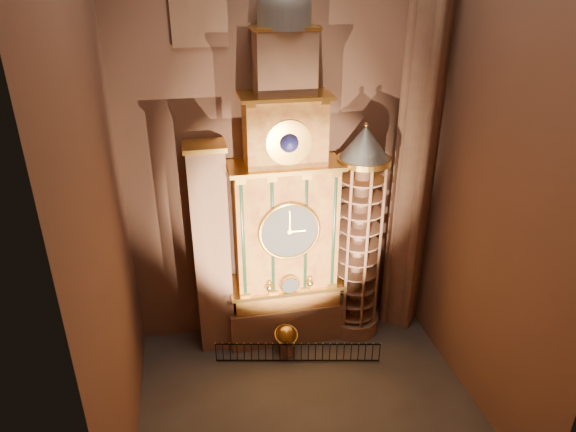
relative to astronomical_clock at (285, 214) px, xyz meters
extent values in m
plane|color=#383330|center=(0.00, -4.96, -6.68)|extent=(14.00, 14.00, 0.00)
plane|color=brown|center=(0.00, 1.04, 4.32)|extent=(22.00, 0.00, 22.00)
plane|color=brown|center=(-7.00, -4.96, 4.32)|extent=(0.00, 22.00, 22.00)
plane|color=brown|center=(7.00, -4.96, 4.32)|extent=(0.00, 22.00, 22.00)
cube|color=#8C634C|center=(0.00, 0.04, -5.68)|extent=(5.60, 2.20, 2.00)
cube|color=maroon|center=(0.00, 0.04, -4.18)|extent=(5.00, 2.00, 1.00)
cube|color=#ECB245|center=(0.00, -0.01, -3.63)|extent=(5.40, 2.30, 0.18)
cube|color=maroon|center=(0.00, 0.04, -0.68)|extent=(4.60, 2.00, 6.00)
cylinder|color=black|center=(-2.05, -0.82, -0.68)|extent=(0.32, 0.32, 5.60)
cylinder|color=black|center=(-0.75, -0.82, -0.68)|extent=(0.32, 0.32, 5.60)
cylinder|color=black|center=(0.75, -0.82, -0.68)|extent=(0.32, 0.32, 5.60)
cylinder|color=black|center=(2.05, -0.82, -0.68)|extent=(0.32, 0.32, 5.60)
cube|color=#ECB245|center=(0.00, -0.01, 2.37)|extent=(5.00, 2.25, 0.18)
cylinder|color=#2D3033|center=(0.00, -0.97, -0.38)|extent=(2.60, 0.12, 2.60)
torus|color=#ECB245|center=(0.00, -1.02, -0.38)|extent=(2.80, 0.16, 2.80)
cylinder|color=#ECB245|center=(0.00, -1.12, -3.08)|extent=(0.90, 0.10, 0.90)
sphere|color=#ECB245|center=(-0.95, -1.07, -3.13)|extent=(0.36, 0.36, 0.36)
sphere|color=#ECB245|center=(0.95, -1.07, -3.13)|extent=(0.36, 0.36, 0.36)
cube|color=maroon|center=(0.00, 0.04, 3.82)|extent=(3.40, 1.80, 3.00)
sphere|color=#0C0C3E|center=(0.00, -0.87, 3.62)|extent=(0.80, 0.80, 0.80)
cube|color=#ECB245|center=(0.00, -0.01, 5.37)|extent=(3.80, 2.00, 0.15)
cube|color=#8C634C|center=(0.00, 0.04, 6.62)|extent=(2.40, 1.60, 2.60)
sphere|color=slate|center=(0.00, 0.04, 8.72)|extent=(2.10, 2.10, 2.10)
cube|color=#8C634C|center=(-3.40, 0.04, -1.68)|extent=(1.60, 1.40, 10.00)
cube|color=#ECB245|center=(-3.40, -0.38, -3.68)|extent=(1.35, 0.10, 2.10)
cube|color=#521815|center=(-3.40, -0.44, -3.68)|extent=(1.05, 0.04, 1.75)
cube|color=#ECB245|center=(-3.40, -0.38, -1.08)|extent=(1.35, 0.10, 2.10)
cube|color=#521815|center=(-3.40, -0.44, -1.08)|extent=(1.05, 0.04, 1.75)
cube|color=#ECB245|center=(-3.40, -0.38, 1.52)|extent=(1.35, 0.10, 2.10)
cube|color=#521815|center=(-3.40, -0.44, 1.52)|extent=(1.05, 0.04, 1.75)
cube|color=#ECB245|center=(-3.40, 0.04, 3.42)|extent=(1.80, 1.60, 0.20)
cylinder|color=#8C634C|center=(3.50, -0.26, -6.28)|extent=(2.50, 2.50, 0.80)
cylinder|color=#8C634C|center=(3.50, -0.26, -1.78)|extent=(0.70, 0.70, 8.20)
cylinder|color=#ECB245|center=(3.50, -0.26, 2.42)|extent=(2.40, 2.40, 0.25)
cone|color=slate|center=(3.50, -0.26, 3.22)|extent=(2.30, 2.30, 1.50)
sphere|color=#ECB245|center=(3.50, -0.26, 4.02)|extent=(0.20, 0.20, 0.20)
cylinder|color=#8C634C|center=(6.10, 0.04, 4.32)|extent=(1.60, 1.60, 22.00)
cylinder|color=#8C634C|center=(6.90, 0.04, 4.32)|extent=(0.44, 0.44, 22.00)
cylinder|color=#8C634C|center=(5.30, 0.04, 4.32)|extent=(0.44, 0.44, 22.00)
cylinder|color=#8C634C|center=(6.10, 0.84, 4.32)|extent=(0.44, 0.44, 22.00)
cylinder|color=#8C634C|center=(6.10, -0.76, 4.32)|extent=(0.44, 0.44, 22.00)
cylinder|color=#8C634C|center=(-0.28, -1.61, -6.32)|extent=(0.62, 0.62, 0.72)
sphere|color=#BE8C35|center=(-0.28, -1.61, -5.50)|extent=(0.92, 0.92, 0.92)
torus|color=#BE8C35|center=(-0.28, -1.61, -5.50)|extent=(1.25, 1.19, 0.50)
cube|color=black|center=(0.14, -2.25, -5.63)|extent=(7.49, 1.60, 0.04)
cube|color=black|center=(0.14, -2.25, -6.59)|extent=(7.49, 1.60, 0.04)
camera|label=1|loc=(-4.10, -20.58, 9.97)|focal=32.00mm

